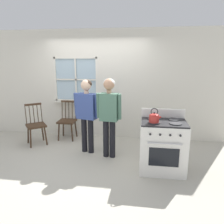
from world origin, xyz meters
The scene contains 9 objects.
ground_plane centered at (0.00, 0.00, 0.00)m, with size 16.00×16.00×0.00m, color #B2AD9E.
wall_back centered at (0.03, 1.40, 1.34)m, with size 6.40×0.16×2.70m.
chair_by_window centered at (-1.34, 0.61, 0.46)m, with size 0.58×0.57×0.96m.
chair_near_wall centered at (-0.73, 1.07, 0.46)m, with size 0.42×0.41×0.96m.
person_elderly_left centered at (-0.01, 0.33, 0.97)m, with size 0.58×0.31×1.58m.
person_teen_center centered at (0.49, 0.16, 0.99)m, with size 0.52×0.25×1.62m.
stove centered at (1.53, -0.25, 0.47)m, with size 0.79×0.68×1.08m.
kettle centered at (1.35, -0.38, 1.02)m, with size 0.21×0.17×0.25m.
potted_plant centered at (-0.43, 1.31, 0.99)m, with size 0.12×0.12×0.26m.
Camera 1 is at (1.18, -4.01, 1.98)m, focal length 35.00 mm.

